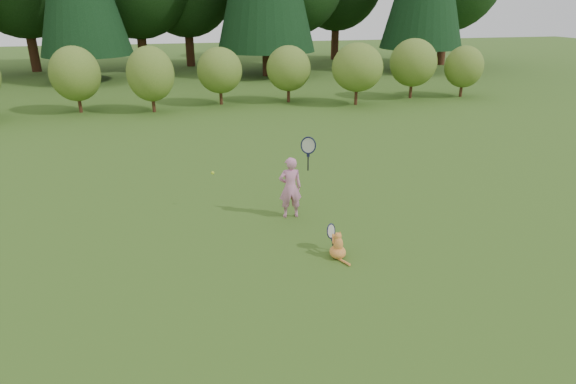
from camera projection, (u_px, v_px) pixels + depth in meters
name	position (u px, v px, depth m)	size (l,w,h in m)	color
ground	(288.00, 241.00, 9.27)	(100.00, 100.00, 0.00)	#2D5618
shrub_row	(215.00, 75.00, 20.49)	(28.00, 3.00, 2.80)	#4A6C21
child	(291.00, 186.00, 10.09)	(0.74, 0.42, 2.00)	pink
cat	(338.00, 244.00, 8.62)	(0.35, 0.69, 0.68)	orange
tennis_ball	(213.00, 173.00, 10.41)	(0.07, 0.07, 0.07)	#A1D218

